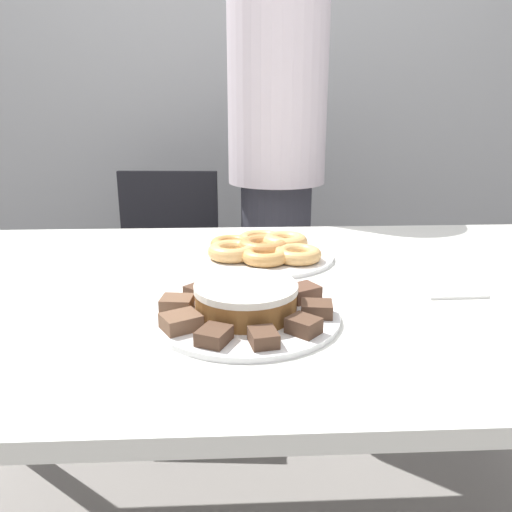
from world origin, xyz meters
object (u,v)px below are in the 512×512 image
frosted_cake (246,299)px  plate_cake (246,316)px  plate_donuts (263,256)px  napkin (449,289)px  office_chair_left (166,295)px  person_standing (277,168)px

frosted_cake → plate_cake: bearing=180.0°
plate_donuts → napkin: (0.37, -0.25, -0.00)m
office_chair_left → plate_donuts: (0.34, -0.67, 0.36)m
person_standing → napkin: size_ratio=14.17×
person_standing → plate_donuts: 0.69m
plate_donuts → napkin: plate_donuts is taller
napkin → plate_cake: bearing=-164.2°
office_chair_left → frosted_cake: 1.15m
person_standing → plate_cake: bearing=-97.8°
office_chair_left → frosted_cake: bearing=-69.9°
office_chair_left → plate_donuts: office_chair_left is taller
plate_donuts → frosted_cake: size_ratio=1.91×
plate_donuts → frosted_cake: frosted_cake is taller
office_chair_left → plate_donuts: size_ratio=2.54×
office_chair_left → plate_cake: 1.14m
napkin → person_standing: bearing=106.8°
person_standing → plate_donuts: bearing=-97.7°
napkin → frosted_cake: bearing=-164.2°
plate_cake → frosted_cake: bearing=0.0°
frosted_cake → office_chair_left: bearing=105.6°
office_chair_left → napkin: size_ratio=7.27×
plate_cake → plate_donuts: (0.05, 0.37, 0.00)m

